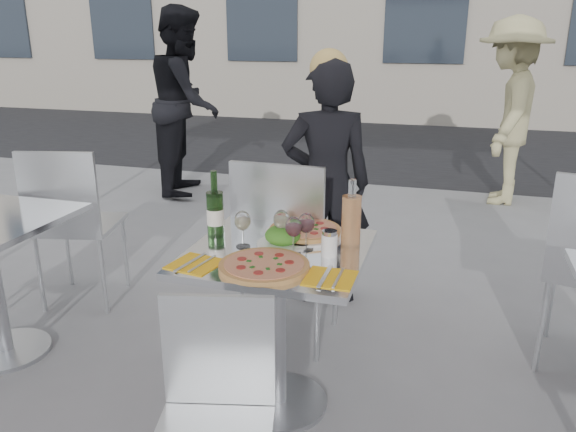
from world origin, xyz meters
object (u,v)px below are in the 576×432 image
(pedestrian_b, at_px, (508,112))
(pizza_far, at_px, (305,231))
(wine_bottle, at_px, (215,211))
(wineglass_white_a, at_px, (243,222))
(wineglass_red_a, at_px, (293,228))
(pedestrian_a, at_px, (186,102))
(napkin_left, at_px, (195,264))
(carafe, at_px, (351,220))
(woman_diner, at_px, (326,185))
(wineglass_white_b, at_px, (281,221))
(chair_near, at_px, (215,404))
(napkin_right, at_px, (330,278))
(salad_plate, at_px, (283,237))
(wineglass_red_b, at_px, (306,224))
(side_chair_lfar, at_px, (71,215))
(sugar_shaker, at_px, (329,243))
(pizza_near, at_px, (264,265))
(main_table, at_px, (278,296))
(chair_far, at_px, (285,240))

(pedestrian_b, xyz_separation_m, pizza_far, (-1.07, -3.51, -0.12))
(wine_bottle, bearing_deg, wineglass_white_a, -28.51)
(pizza_far, bearing_deg, pedestrian_b, 73.04)
(wineglass_red_a, bearing_deg, pizza_far, 93.42)
(pedestrian_a, xyz_separation_m, napkin_left, (1.74, -3.44, -0.18))
(wineglass_white_a, xyz_separation_m, napkin_left, (-0.11, -0.23, -0.11))
(wine_bottle, bearing_deg, napkin_left, -80.94)
(carafe, xyz_separation_m, wineglass_white_a, (-0.43, -0.13, -0.01))
(woman_diner, distance_m, wineglass_red_a, 1.15)
(wineglass_white_b, height_order, napkin_left, wineglass_white_b)
(pedestrian_b, relative_size, wineglass_white_a, 11.22)
(chair_near, relative_size, napkin_right, 4.07)
(salad_plate, xyz_separation_m, wineglass_red_b, (0.11, -0.02, 0.07))
(side_chair_lfar, xyz_separation_m, pedestrian_b, (2.59, 3.15, 0.30))
(salad_plate, xyz_separation_m, carafe, (0.28, 0.06, 0.08))
(chair_near, distance_m, sugar_shaker, 0.78)
(pizza_near, bearing_deg, main_table, 92.48)
(pedestrian_a, relative_size, pizza_near, 5.39)
(chair_near, xyz_separation_m, sugar_shaker, (0.21, 0.68, 0.32))
(pizza_near, relative_size, napkin_right, 1.74)
(pedestrian_b, distance_m, salad_plate, 3.84)
(napkin_right, bearing_deg, side_chair_lfar, 155.54)
(pizza_far, distance_m, wineglass_red_b, 0.21)
(wineglass_red_a, bearing_deg, salad_plate, 132.01)
(chair_near, xyz_separation_m, salad_plate, (-0.00, 0.74, 0.30))
(main_table, xyz_separation_m, salad_plate, (0.01, 0.06, 0.25))
(carafe, relative_size, napkin_left, 1.40)
(main_table, height_order, wineglass_white_b, wineglass_white_b)
(chair_near, distance_m, wineglass_red_a, 0.76)
(wine_bottle, xyz_separation_m, sugar_shaker, (0.53, -0.08, -0.06))
(side_chair_lfar, bearing_deg, wine_bottle, 143.31)
(pedestrian_b, bearing_deg, pedestrian_a, -73.26)
(salad_plate, bearing_deg, wine_bottle, 175.36)
(side_chair_lfar, relative_size, wineglass_red_a, 6.27)
(carafe, height_order, sugar_shaker, carafe)
(main_table, xyz_separation_m, side_chair_lfar, (-1.46, 0.58, 0.05))
(main_table, bearing_deg, side_chair_lfar, 158.30)
(side_chair_lfar, xyz_separation_m, woman_diner, (1.41, 0.54, 0.15))
(wineglass_white_a, height_order, napkin_left, wineglass_white_a)
(pizza_far, bearing_deg, sugar_shaker, -53.98)
(pedestrian_b, relative_size, wineglass_white_b, 11.22)
(wineglass_white_a, relative_size, wineglass_red_a, 1.00)
(side_chair_lfar, xyz_separation_m, wine_bottle, (1.15, -0.50, 0.28))
(wineglass_red_b, bearing_deg, pizza_near, -113.67)
(chair_far, relative_size, napkin_left, 4.94)
(side_chair_lfar, xyz_separation_m, sugar_shaker, (1.68, -0.58, 0.22))
(pizza_near, xyz_separation_m, wine_bottle, (-0.32, 0.28, 0.10))
(napkin_left, relative_size, napkin_right, 1.04)
(pedestrian_b, xyz_separation_m, napkin_left, (-1.39, -3.97, -0.13))
(side_chair_lfar, height_order, wineglass_white_b, side_chair_lfar)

